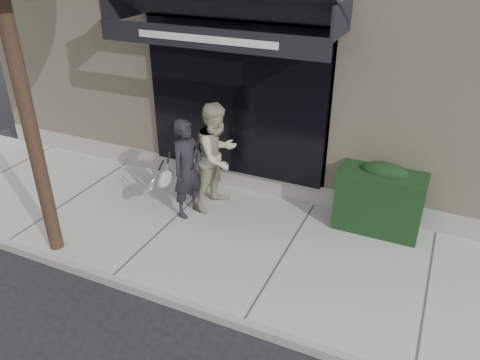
% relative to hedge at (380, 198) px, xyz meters
% --- Properties ---
extents(ground, '(80.00, 80.00, 0.00)m').
position_rel_hedge_xyz_m(ground, '(-1.10, -1.25, -0.66)').
color(ground, black).
rests_on(ground, ground).
extents(sidewalk, '(20.00, 3.00, 0.12)m').
position_rel_hedge_xyz_m(sidewalk, '(-1.10, -1.25, -0.60)').
color(sidewalk, gray).
rests_on(sidewalk, ground).
extents(curb, '(20.00, 0.10, 0.14)m').
position_rel_hedge_xyz_m(curb, '(-1.10, -2.80, -0.59)').
color(curb, gray).
rests_on(curb, ground).
extents(building_facade, '(14.30, 8.04, 5.64)m').
position_rel_hedge_xyz_m(building_facade, '(-1.11, 3.71, 2.08)').
color(building_facade, '#BAAC8E').
rests_on(building_facade, ground).
extents(hedge, '(1.30, 0.70, 1.14)m').
position_rel_hedge_xyz_m(hedge, '(0.00, 0.00, 0.00)').
color(hedge, black).
rests_on(hedge, sidewalk).
extents(pedestrian_front, '(0.78, 0.93, 1.67)m').
position_rel_hedge_xyz_m(pedestrian_front, '(-2.94, -0.89, 0.30)').
color(pedestrian_front, black).
rests_on(pedestrian_front, sidewalk).
extents(pedestrian_back, '(0.89, 1.03, 1.84)m').
position_rel_hedge_xyz_m(pedestrian_back, '(-2.64, -0.42, 0.38)').
color(pedestrian_back, '#AFAA8C').
rests_on(pedestrian_back, sidewalk).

